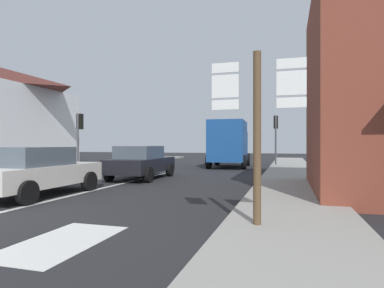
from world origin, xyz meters
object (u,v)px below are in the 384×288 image
sedan_near (36,171)px  traffic_light_far_right (276,129)px  route_sign_post (257,124)px  traffic_light_near_left (79,129)px  sedan_far (141,162)px  delivery_truck (229,143)px

sedan_near → traffic_light_far_right: (6.39, 15.59, 1.86)m
route_sign_post → traffic_light_near_left: 15.37m
sedan_near → sedan_far: bearing=80.4°
sedan_near → route_sign_post: 7.14m
sedan_near → traffic_light_far_right: size_ratio=1.19×
delivery_truck → traffic_light_near_left: 9.48m
delivery_truck → route_sign_post: size_ratio=1.59×
delivery_truck → route_sign_post: 16.06m
sedan_far → delivery_truck: delivery_truck is taller
sedan_far → traffic_light_far_right: size_ratio=1.20×
sedan_near → delivery_truck: delivery_truck is taller
route_sign_post → delivery_truck: bearing=101.7°
traffic_light_near_left → traffic_light_far_right: bearing=33.6°
sedan_near → delivery_truck: (3.44, 13.55, 0.89)m
route_sign_post → traffic_light_near_left: (-11.17, 10.54, 0.55)m
delivery_truck → sedan_far: bearing=-107.2°
traffic_light_near_left → sedan_far: bearing=-29.3°
route_sign_post → traffic_light_near_left: bearing=136.7°
sedan_near → delivery_truck: size_ratio=0.82×
sedan_near → traffic_light_far_right: 16.95m
sedan_far → traffic_light_far_right: traffic_light_far_right is taller
sedan_near → sedan_far: size_ratio=0.99×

